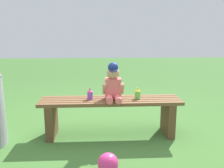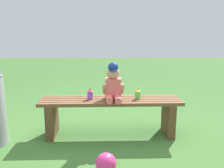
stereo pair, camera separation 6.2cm
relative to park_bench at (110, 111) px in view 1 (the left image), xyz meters
The scene contains 6 objects.
ground_plane 0.28m from the park_bench, 90.00° to the right, with size 16.00×16.00×0.00m, color #3D6B2D.
park_bench is the anchor object (origin of this frame).
child_figure 0.32m from the park_bench, 39.75° to the right, with size 0.23×0.27×0.40m.
sippy_cup_left 0.30m from the park_bench, behind, with size 0.06×0.06×0.12m.
sippy_cup_right 0.36m from the park_bench, ahead, with size 0.06×0.06×0.12m.
toy_ball 0.79m from the park_bench, 94.28° to the right, with size 0.17×0.17×0.17m, color #E5337F.
Camera 1 is at (-0.12, -2.56, 1.14)m, focal length 39.11 mm.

